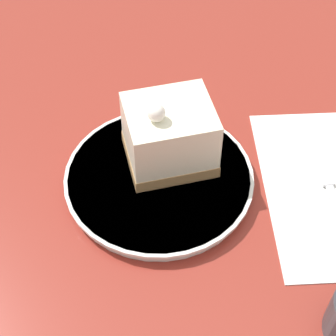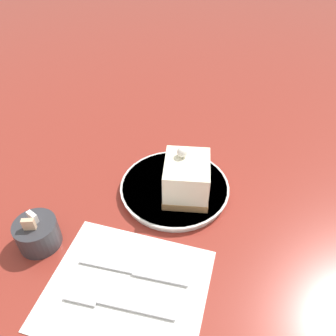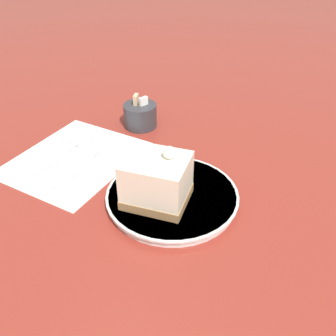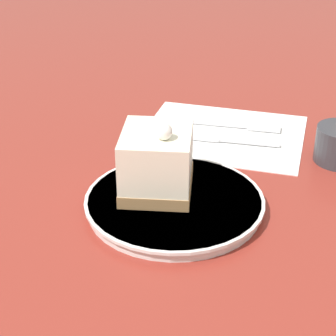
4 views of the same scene
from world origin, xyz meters
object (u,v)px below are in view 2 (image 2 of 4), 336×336
cake_slice (186,178)px  knife (143,273)px  sugar_bowl (38,233)px  plate (175,188)px  fork (109,302)px

cake_slice → knife: 0.19m
cake_slice → sugar_bowl: (-0.17, 0.23, -0.03)m
knife → plate: bearing=-3.0°
plate → sugar_bowl: bearing=132.6°
knife → cake_slice: bearing=-11.2°
cake_slice → knife: size_ratio=0.61×
fork → knife: size_ratio=0.94×
plate → knife: bearing=178.7°
plate → sugar_bowl: (-0.18, 0.20, 0.02)m
plate → cake_slice: size_ratio=1.98×
plate → knife: size_ratio=1.20×
cake_slice → plate: bearing=51.9°
fork → knife: (0.06, -0.04, 0.00)m
knife → sugar_bowl: sugar_bowl is taller
plate → fork: (-0.26, 0.04, -0.00)m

